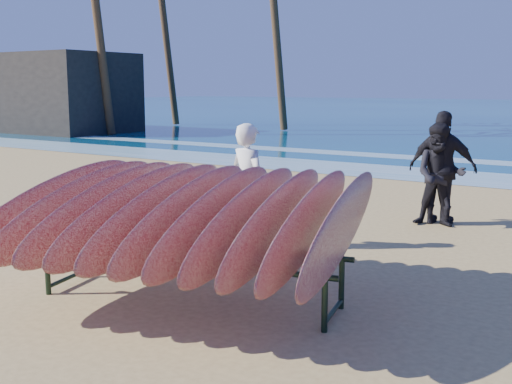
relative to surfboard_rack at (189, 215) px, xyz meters
The scene contains 8 objects.
ground 0.98m from the surfboard_rack, 90.63° to the left, with size 120.00×120.00×0.00m, color tan.
foam_near 10.45m from the surfboard_rack, 90.03° to the left, with size 160.00×160.00×0.00m, color white.
foam_far 13.94m from the surfboard_rack, 90.02° to the left, with size 160.00×160.00×0.00m, color white.
surfboard_rack is the anchor object (origin of this frame).
person_white 2.27m from the surfboard_rack, 109.06° to the left, with size 0.61×0.40×1.67m, color white.
person_dark_a 4.96m from the surfboard_rack, 78.77° to the left, with size 0.77×0.60×1.59m, color black.
person_dark_b 5.12m from the surfboard_rack, 79.30° to the left, with size 1.04×0.43×1.77m, color black.
building 26.39m from the surfboard_rack, 144.07° to the left, with size 8.16×4.53×3.63m, color #2D2823.
Camera 1 is at (3.99, -5.22, 2.15)m, focal length 45.00 mm.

